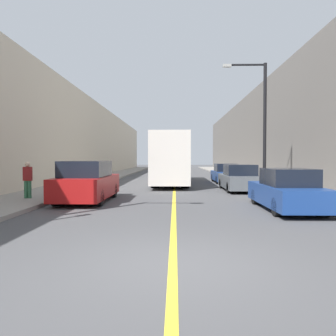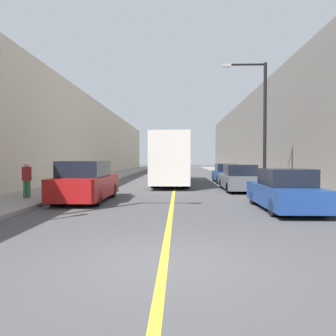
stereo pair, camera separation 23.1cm
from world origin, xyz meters
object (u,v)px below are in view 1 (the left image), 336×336
(bus, at_px, (171,159))
(pedestrian, at_px, (28,179))
(car_right_near, at_px, (287,191))
(street_lamp_right, at_px, (261,117))
(car_right_far, at_px, (225,174))
(car_right_mid, at_px, (239,179))
(parked_suv_left, at_px, (87,183))

(bus, xyz_separation_m, pedestrian, (-6.21, -10.61, -0.92))
(bus, bearing_deg, car_right_near, -70.76)
(street_lamp_right, bearing_deg, car_right_near, -97.77)
(car_right_far, xyz_separation_m, street_lamp_right, (1.20, -6.18, 3.76))
(car_right_mid, distance_m, car_right_far, 6.60)
(bus, bearing_deg, parked_suv_left, -108.79)
(bus, distance_m, car_right_mid, 6.93)
(car_right_far, bearing_deg, street_lamp_right, -78.99)
(car_right_mid, height_order, car_right_far, car_right_mid)
(bus, height_order, pedestrian, bus)
(parked_suv_left, bearing_deg, car_right_near, -15.65)
(car_right_near, relative_size, car_right_far, 0.99)
(car_right_mid, bearing_deg, bus, 127.45)
(car_right_near, bearing_deg, bus, 109.24)
(parked_suv_left, bearing_deg, car_right_mid, 33.43)
(bus, distance_m, car_right_far, 4.64)
(car_right_near, bearing_deg, street_lamp_right, 82.23)
(car_right_far, distance_m, street_lamp_right, 7.34)
(parked_suv_left, height_order, street_lamp_right, street_lamp_right)
(bus, distance_m, street_lamp_right, 7.87)
(parked_suv_left, xyz_separation_m, car_right_mid, (7.73, 5.10, -0.14))
(bus, xyz_separation_m, car_right_near, (4.46, -12.77, -1.22))
(car_right_near, distance_m, car_right_far, 13.95)
(car_right_mid, distance_m, street_lamp_right, 4.01)
(street_lamp_right, bearing_deg, car_right_mid, -163.28)
(car_right_near, relative_size, pedestrian, 2.88)
(car_right_near, distance_m, street_lamp_right, 8.69)
(bus, relative_size, street_lamp_right, 1.59)
(bus, relative_size, car_right_far, 2.54)
(car_right_mid, xyz_separation_m, pedestrian, (-10.36, -5.20, 0.29))
(car_right_near, bearing_deg, pedestrian, 168.56)
(bus, height_order, car_right_far, bus)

